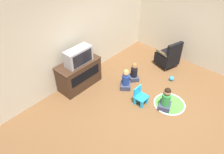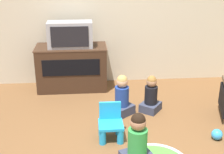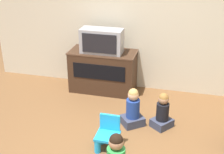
% 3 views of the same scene
% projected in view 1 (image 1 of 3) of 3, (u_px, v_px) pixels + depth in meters
% --- Properties ---
extents(ground_plane, '(30.00, 30.00, 0.00)m').
position_uv_depth(ground_plane, '(152.00, 104.00, 5.63)').
color(ground_plane, brown).
extents(wall_back, '(5.58, 0.12, 2.76)m').
position_uv_depth(wall_back, '(81.00, 31.00, 5.87)').
color(wall_back, beige).
rests_on(wall_back, ground_plane).
extents(wall_right, '(0.12, 5.38, 2.76)m').
position_uv_depth(wall_right, '(217.00, 27.00, 6.10)').
color(wall_right, beige).
rests_on(wall_right, ground_plane).
extents(tv_cabinet, '(1.22, 0.56, 0.78)m').
position_uv_depth(tv_cabinet, '(79.00, 74.00, 6.00)').
color(tv_cabinet, '#382316').
rests_on(tv_cabinet, ground_plane).
extents(television, '(0.74, 0.33, 0.43)m').
position_uv_depth(television, '(78.00, 56.00, 5.60)').
color(television, '#939399').
rests_on(television, tv_cabinet).
extents(black_armchair, '(0.71, 0.71, 0.90)m').
position_uv_depth(black_armchair, '(168.00, 57.00, 6.78)').
color(black_armchair, brown).
rests_on(black_armchair, ground_plane).
extents(yellow_kid_chair, '(0.31, 0.30, 0.47)m').
position_uv_depth(yellow_kid_chair, '(140.00, 97.00, 5.57)').
color(yellow_kid_chair, '#1E99DB').
rests_on(yellow_kid_chair, ground_plane).
extents(play_mat, '(0.81, 0.81, 0.04)m').
position_uv_depth(play_mat, '(169.00, 104.00, 5.63)').
color(play_mat, green).
rests_on(play_mat, ground_plane).
extents(child_watching_left, '(0.38, 0.39, 0.58)m').
position_uv_depth(child_watching_left, '(134.00, 73.00, 6.29)').
color(child_watching_left, '#33384C').
rests_on(child_watching_left, ground_plane).
extents(child_watching_center, '(0.41, 0.39, 0.65)m').
position_uv_depth(child_watching_center, '(166.00, 100.00, 5.36)').
color(child_watching_center, '#33384C').
rests_on(child_watching_center, ground_plane).
extents(child_watching_right, '(0.42, 0.41, 0.62)m').
position_uv_depth(child_watching_right, '(126.00, 80.00, 5.99)').
color(child_watching_right, '#33384C').
rests_on(child_watching_right, ground_plane).
extents(toy_ball, '(0.14, 0.14, 0.14)m').
position_uv_depth(toy_ball, '(172.00, 78.00, 6.37)').
color(toy_ball, '#3399E5').
rests_on(toy_ball, ground_plane).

